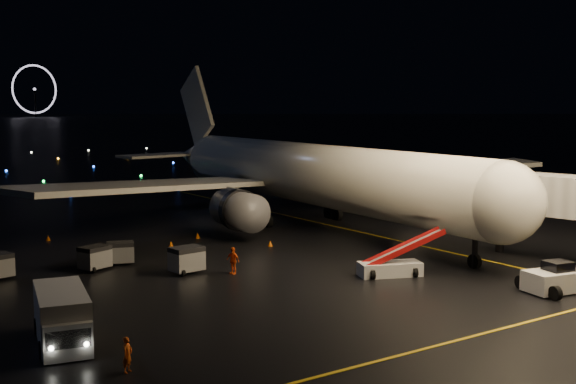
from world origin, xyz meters
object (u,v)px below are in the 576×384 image
(crew_a, at_px, (127,355))
(baggage_cart_2, at_px, (95,258))
(belt_loader, at_px, (390,254))
(crew_c, at_px, (233,260))
(baggage_cart_0, at_px, (187,260))
(pushback_tug, at_px, (558,277))
(airliner, at_px, (292,139))
(baggage_cart_1, at_px, (120,253))
(service_truck, at_px, (62,316))

(crew_a, height_order, baggage_cart_2, baggage_cart_2)
(belt_loader, bearing_deg, crew_c, 164.59)
(baggage_cart_0, bearing_deg, belt_loader, -44.00)
(pushback_tug, xyz_separation_m, crew_c, (-14.50, 15.79, -0.04))
(belt_loader, bearing_deg, pushback_tug, -36.04)
(baggage_cart_0, xyz_separation_m, baggage_cart_2, (-5.01, 4.56, -0.07))
(belt_loader, relative_size, crew_c, 3.31)
(airliner, bearing_deg, baggage_cart_2, -153.32)
(crew_c, height_order, baggage_cart_0, crew_c)
(crew_c, relative_size, baggage_cart_2, 0.93)
(airliner, relative_size, crew_c, 30.90)
(belt_loader, xyz_separation_m, baggage_cart_1, (-14.09, 13.93, -0.69))
(baggage_cart_0, bearing_deg, baggage_cart_1, 110.91)
(baggage_cart_2, bearing_deg, crew_c, -62.51)
(crew_a, relative_size, baggage_cart_0, 0.73)
(crew_a, xyz_separation_m, baggage_cart_1, (7.79, 21.05, 0.03))
(crew_a, distance_m, baggage_cart_0, 18.94)
(crew_c, bearing_deg, crew_a, -62.57)
(belt_loader, distance_m, service_truck, 23.09)
(belt_loader, xyz_separation_m, crew_a, (-21.88, -7.12, -0.72))
(airliner, distance_m, baggage_cart_1, 25.37)
(baggage_cart_2, bearing_deg, airliner, 1.86)
(belt_loader, xyz_separation_m, crew_c, (-8.70, 6.58, -0.58))
(crew_c, bearing_deg, service_truck, -79.40)
(pushback_tug, height_order, baggage_cart_1, pushback_tug)
(airliner, relative_size, baggage_cart_0, 26.69)
(baggage_cart_1, bearing_deg, baggage_cart_0, -42.94)
(service_truck, bearing_deg, crew_a, -66.65)
(crew_a, distance_m, baggage_cart_2, 21.02)
(crew_c, xyz_separation_m, baggage_cart_1, (-5.39, 7.35, -0.12))
(service_truck, relative_size, crew_a, 4.55)
(airliner, xyz_separation_m, baggage_cart_1, (-22.15, -9.84, -7.49))
(airliner, height_order, service_truck, airliner)
(pushback_tug, xyz_separation_m, belt_loader, (-5.81, 9.21, 0.54))
(baggage_cart_2, bearing_deg, crew_a, -127.12)
(crew_c, distance_m, baggage_cart_1, 9.11)
(crew_a, bearing_deg, service_truck, 64.30)
(airliner, xyz_separation_m, crew_a, (-29.95, -30.89, -7.52))
(service_truck, distance_m, baggage_cart_0, 15.47)
(baggage_cart_1, bearing_deg, pushback_tug, -29.91)
(service_truck, relative_size, baggage_cart_1, 3.73)
(airliner, height_order, baggage_cart_0, airliner)
(airliner, xyz_separation_m, crew_c, (-16.76, -17.19, -7.38))
(pushback_tug, relative_size, crew_c, 2.19)
(airliner, relative_size, service_truck, 8.02)
(baggage_cart_1, bearing_deg, crew_a, -90.92)
(crew_c, xyz_separation_m, baggage_cart_0, (-2.58, 2.00, -0.02))
(belt_loader, xyz_separation_m, baggage_cart_2, (-16.29, 13.14, -0.66))
(airliner, xyz_separation_m, baggage_cart_0, (-19.35, -15.19, -7.39))
(pushback_tug, height_order, baggage_cart_2, pushback_tug)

